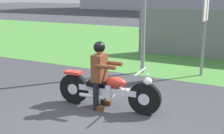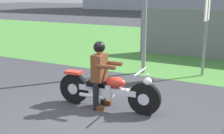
% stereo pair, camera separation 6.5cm
% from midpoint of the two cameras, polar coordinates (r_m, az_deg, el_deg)
% --- Properties ---
extents(ground, '(120.00, 120.00, 0.00)m').
position_cam_midpoint_polar(ground, '(5.54, -5.40, -11.14)').
color(ground, '#38383D').
extents(grass_verge, '(60.00, 12.00, 0.01)m').
position_cam_midpoint_polar(grass_verge, '(14.25, 16.61, 3.93)').
color(grass_verge, '#478438').
rests_on(grass_verge, ground).
extents(motorcycle_lead, '(2.28, 0.66, 0.89)m').
position_cam_midpoint_polar(motorcycle_lead, '(6.14, -0.54, -4.48)').
color(motorcycle_lead, black).
rests_on(motorcycle_lead, ground).
extents(rider_lead, '(0.57, 0.49, 1.41)m').
position_cam_midpoint_polar(rider_lead, '(6.09, -1.98, -0.48)').
color(rider_lead, black).
rests_on(rider_lead, ground).
extents(sign_banner, '(0.08, 0.60, 2.60)m').
position_cam_midpoint_polar(sign_banner, '(8.83, 18.00, 9.27)').
color(sign_banner, gray).
rests_on(sign_banner, ground).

